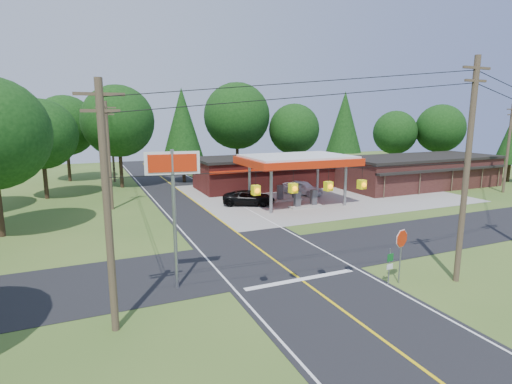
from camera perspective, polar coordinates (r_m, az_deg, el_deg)
name	(u,v)px	position (r m, az deg, el deg)	size (l,w,h in m)	color
ground	(272,258)	(24.92, 2.25, -9.45)	(120.00, 120.00, 0.00)	#375A1F
main_highway	(272,258)	(24.92, 2.25, -9.43)	(8.00, 120.00, 0.02)	black
cross_road	(272,258)	(24.92, 2.25, -9.42)	(70.00, 7.00, 0.02)	black
lane_center_yellow	(272,258)	(24.91, 2.25, -9.39)	(0.15, 110.00, 0.00)	yellow
gas_canopy	(297,162)	(39.34, 5.88, 4.35)	(10.60, 7.40, 4.88)	gray
convenience_store	(264,172)	(48.91, 1.11, 2.87)	(16.40, 7.55, 3.80)	maroon
strip_building	(419,171)	(53.63, 22.20, 2.77)	(20.40, 8.75, 3.80)	#381917
utility_pole_near_right	(467,170)	(22.77, 27.89, 2.84)	(1.80, 0.30, 11.50)	#473828
utility_pole_near_left	(107,206)	(16.41, -20.50, -1.88)	(1.80, 0.30, 10.00)	#473828
utility_pole_far_left	(109,154)	(39.25, -20.30, 5.10)	(1.80, 0.30, 10.00)	#473828
utility_pole_far_right	(508,147)	(53.58, 32.34, 5.44)	(1.80, 0.30, 10.00)	#473828
utility_pole_north	(112,146)	(56.30, -19.83, 6.17)	(0.30, 0.30, 9.50)	#473828
overhead_beacons	(311,171)	(17.81, 7.91, 2.95)	(17.04, 2.04, 1.03)	black
treeline_backdrop	(186,127)	(46.40, -9.91, 9.20)	(70.27, 51.59, 13.30)	#332316
suv_car	(249,198)	(39.27, -1.03, -0.86)	(5.11, 5.11, 1.42)	black
sedan_car	(302,188)	(44.75, 6.63, 0.60)	(4.63, 4.63, 1.58)	white
big_stop_sign	(173,186)	(19.72, -11.73, 0.79)	(2.60, 0.50, 7.05)	gray
octagonal_stop_sign	(402,243)	(21.99, 20.08, -6.81)	(0.97, 0.30, 2.93)	gray
route_sign_post	(390,264)	(21.85, 18.56, -9.73)	(0.40, 0.10, 1.97)	gray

